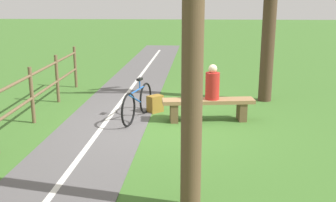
% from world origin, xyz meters
% --- Properties ---
extents(ground_plane, '(80.00, 80.00, 0.00)m').
position_xyz_m(ground_plane, '(0.00, 0.00, 0.00)').
color(ground_plane, '#3D6B28').
extents(bench, '(2.02, 0.61, 0.49)m').
position_xyz_m(bench, '(-0.95, -0.29, 0.34)').
color(bench, '#937047').
rests_on(bench, ground_plane).
extents(person_seated, '(0.34, 0.34, 0.76)m').
position_xyz_m(person_seated, '(-1.03, -0.30, 0.82)').
color(person_seated, '#B2231E').
rests_on(person_seated, bench).
extents(bicycle, '(0.46, 1.72, 0.90)m').
position_xyz_m(bicycle, '(0.60, -0.30, 0.38)').
color(bicycle, black).
rests_on(bicycle, ground_plane).
extents(backpack, '(0.41, 0.41, 0.40)m').
position_xyz_m(backpack, '(0.27, -0.91, 0.20)').
color(backpack, olive).
rests_on(backpack, ground_plane).
extents(fence_roadside, '(0.22, 8.86, 1.21)m').
position_xyz_m(fence_roadside, '(2.78, 0.94, 0.71)').
color(fence_roadside, brown).
rests_on(fence_roadside, ground_plane).
extents(tree_far_left, '(1.10, 1.16, 5.25)m').
position_xyz_m(tree_far_left, '(-2.53, -2.12, 2.43)').
color(tree_far_left, '#473323').
rests_on(tree_far_left, ground_plane).
extents(tree_mid_field, '(1.39, 1.06, 4.90)m').
position_xyz_m(tree_mid_field, '(-0.58, 3.52, 2.18)').
color(tree_mid_field, brown).
rests_on(tree_mid_field, ground_plane).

